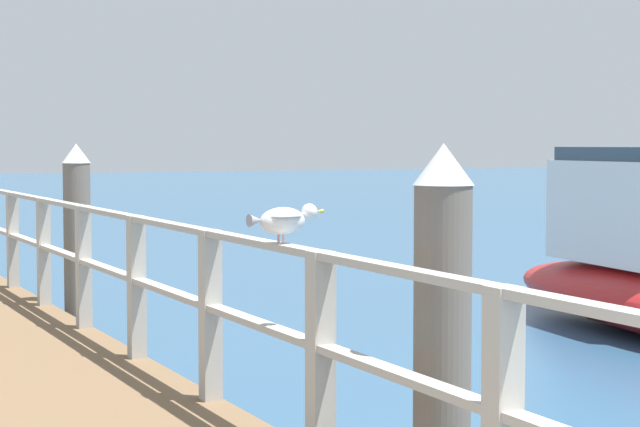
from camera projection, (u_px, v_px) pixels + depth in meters
pier_railing at (62, 246)px, 10.62m from camera, size 0.12×17.42×1.09m
dock_piling_near at (442, 360)px, 5.38m from camera, size 0.29×0.29×2.11m
dock_piling_far at (77, 244)px, 11.62m from camera, size 0.29×0.29×2.11m
seagull_foreground at (284, 219)px, 6.09m from camera, size 0.48×0.20×0.21m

